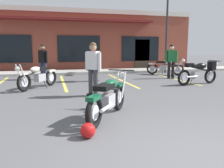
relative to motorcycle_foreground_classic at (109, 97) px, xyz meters
name	(u,v)px	position (x,y,z in m)	size (l,w,h in m)	color
ground_plane	(118,101)	(0.65, 1.49, -0.46)	(80.00, 80.00, 0.00)	#515154
sidewalk_kerb	(82,72)	(0.65, 9.19, -0.39)	(22.00, 1.80, 0.14)	#A8A59E
brick_storefront_building	(75,41)	(0.66, 13.38, 1.57)	(16.22, 6.29, 4.05)	brown
painted_stall_lines	(93,81)	(0.65, 5.59, -0.46)	(8.11, 4.80, 0.01)	#DBCC4C
motorcycle_foreground_classic	(109,97)	(0.00, 0.00, 0.00)	(1.43, 1.82, 0.98)	black
motorcycle_red_sportbike	(38,76)	(-1.66, 4.25, 0.00)	(1.52, 1.77, 0.98)	black
motorcycle_silver_naked	(200,72)	(4.80, 3.58, 0.07)	(2.10, 0.78, 0.98)	black
motorcycle_blue_standard	(165,67)	(5.06, 7.09, 0.00)	(1.80, 1.46, 0.98)	black
person_in_black_shirt	(171,59)	(4.60, 5.62, 0.49)	(0.60, 0.36, 1.68)	black
person_in_shorts_foreground	(93,66)	(0.10, 2.39, 0.49)	(0.47, 0.52, 1.68)	black
person_by_back_row	(43,60)	(-1.53, 6.84, 0.49)	(0.49, 0.50, 1.68)	black
person_near_building	(94,60)	(0.73, 5.59, 0.49)	(0.28, 0.60, 1.68)	black
helmet_on_pavement	(88,130)	(-0.61, -0.99, -0.33)	(0.26, 0.26, 0.26)	#B71414
parking_lot_lamp_post	(168,17)	(5.61, 7.99, 2.84)	(0.24, 0.76, 5.12)	#2D2D33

